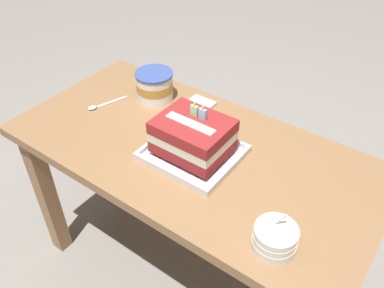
{
  "coord_description": "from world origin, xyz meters",
  "views": [
    {
      "loc": [
        0.59,
        -0.8,
        1.51
      ],
      "look_at": [
        0.01,
        -0.01,
        0.71
      ],
      "focal_mm": 37.44,
      "sensor_mm": 36.0,
      "label": 1
    }
  ],
  "objects": [
    {
      "name": "ground_plane",
      "position": [
        0.0,
        0.0,
        0.0
      ],
      "size": [
        8.0,
        8.0,
        0.0
      ],
      "primitive_type": "plane",
      "color": "gray"
    },
    {
      "name": "ice_cream_tub",
      "position": [
        -0.28,
        0.16,
        0.74
      ],
      "size": [
        0.14,
        0.14,
        0.11
      ],
      "color": "white",
      "rests_on": "dining_table"
    },
    {
      "name": "napkin_pile",
      "position": [
        -0.11,
        0.21,
        0.69
      ],
      "size": [
        0.1,
        0.09,
        0.01
      ],
      "color": "silver",
      "rests_on": "dining_table"
    },
    {
      "name": "birthday_cake",
      "position": [
        0.03,
        -0.03,
        0.76
      ],
      "size": [
        0.22,
        0.18,
        0.16
      ],
      "color": "maroon",
      "rests_on": "foil_tray"
    },
    {
      "name": "bowl_stack",
      "position": [
        0.39,
        -0.19,
        0.72
      ],
      "size": [
        0.11,
        0.11,
        0.11
      ],
      "color": "white",
      "rests_on": "dining_table"
    },
    {
      "name": "foil_tray",
      "position": [
        0.03,
        -0.03,
        0.69
      ],
      "size": [
        0.28,
        0.25,
        0.02
      ],
      "color": "silver",
      "rests_on": "dining_table"
    },
    {
      "name": "serving_spoon_near_tray",
      "position": [
        -0.41,
        -0.01,
        0.69
      ],
      "size": [
        0.07,
        0.16,
        0.01
      ],
      "color": "silver",
      "rests_on": "dining_table"
    },
    {
      "name": "dining_table",
      "position": [
        0.0,
        0.0,
        0.57
      ],
      "size": [
        1.21,
        0.61,
        0.68
      ],
      "color": "olive",
      "rests_on": "ground_plane"
    }
  ]
}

